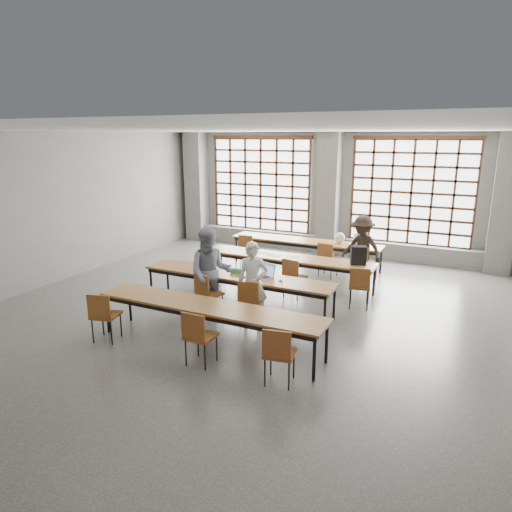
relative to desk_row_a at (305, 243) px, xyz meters
The scene contains 39 objects.
floor 3.62m from the desk_row_a, 88.92° to the right, with size 11.00×11.00×0.00m, color #464644.
ceiling 4.55m from the desk_row_a, 88.92° to the right, with size 11.00×11.00×0.00m, color silver.
wall_back 2.22m from the desk_row_a, 88.02° to the left, with size 10.00×10.00×0.00m, color slate.
wall_left 6.18m from the desk_row_a, 144.17° to the right, with size 11.00×11.00×0.00m, color slate.
column_left 4.86m from the desk_row_a, 159.48° to the left, with size 0.60×0.55×3.50m, color #565654.
column_mid 1.98m from the desk_row_a, 87.68° to the left, with size 0.60×0.55×3.50m, color #565654.
column_right 4.98m from the desk_row_a, 19.96° to the left, with size 0.60×0.55×3.50m, color #565654.
window_left 3.12m from the desk_row_a, 139.57° to the left, with size 3.32×0.12×3.00m.
window_right 3.22m from the desk_row_a, 38.76° to the left, with size 3.32×0.12×3.00m.
sill_ledge 1.79m from the desk_row_a, 87.79° to the left, with size 9.80×0.35×0.50m, color #565654.
desk_row_a is the anchor object (origin of this frame).
desk_row_b 1.75m from the desk_row_a, 83.60° to the right, with size 4.00×0.70×0.73m.
desk_row_c 3.46m from the desk_row_a, 93.12° to the right, with size 4.00×0.70×0.73m.
desk_row_d 5.15m from the desk_row_a, 87.85° to the right, with size 4.00×0.70×0.73m.
chair_back_left 1.54m from the desk_row_a, 155.73° to the right, with size 0.44×0.45×0.88m.
chair_back_mid 1.02m from the desk_row_a, 38.56° to the right, with size 0.48×0.48×0.88m.
chair_back_right 1.72m from the desk_row_a, 21.48° to the right, with size 0.42×0.43×0.88m.
chair_mid_left 2.75m from the desk_row_a, 120.56° to the right, with size 0.46×0.47×0.88m.
chair_mid_centre 2.44m from the desk_row_a, 76.19° to the right, with size 0.49×0.49×0.88m.
chair_mid_right 3.11m from the desk_row_a, 49.63° to the right, with size 0.50×0.50×0.88m.
chair_front_left 4.12m from the desk_row_a, 97.12° to the right, with size 0.52×0.52×0.88m.
chair_front_right 4.11m from the desk_row_a, 84.09° to the right, with size 0.48×0.48×0.88m.
chair_near_left 5.97m from the desk_row_a, 104.43° to the right, with size 0.52×0.52×0.88m.
chair_near_mid 5.79m from the desk_row_a, 86.11° to the right, with size 0.42×0.43×0.88m.
chair_near_right 6.03m from the desk_row_a, 73.54° to the right, with size 0.49×0.49×0.88m.
student_male 3.98m from the desk_row_a, 84.06° to the right, with size 0.57×0.37×1.55m, color silver.
student_female 3.99m from the desk_row_a, 97.03° to the right, with size 0.84×0.65×1.73m, color navy.
student_back 1.68m from the desk_row_a, 17.35° to the right, with size 1.02×0.59×1.58m, color black.
laptop_front 3.38m from the desk_row_a, 83.52° to the right, with size 0.44×0.40×0.26m.
laptop_back 1.38m from the desk_row_a, ahead, with size 0.43×0.39×0.26m.
mouse 3.56m from the desk_row_a, 77.65° to the right, with size 0.10×0.06×0.04m, color white.
green_box 3.39m from the desk_row_a, 94.04° to the right, with size 0.25×0.09×0.09m, color #2E8D3F.
phone 3.56m from the desk_row_a, 90.14° to the right, with size 0.13×0.06×0.01m, color black.
paper_sheet_a 1.74m from the desk_row_a, 103.51° to the right, with size 0.30×0.21×0.00m, color white.
paper_sheet_b 1.79m from the desk_row_a, 93.37° to the right, with size 0.30×0.21×0.00m, color white.
paper_sheet_c 1.76m from the desk_row_a, 80.37° to the right, with size 0.30×0.21×0.00m, color white.
backpack 2.48m from the desk_row_a, 43.23° to the right, with size 0.32×0.20×0.40m, color black.
plastic_bag 0.93m from the desk_row_a, ahead, with size 0.26×0.21×0.29m, color silver.
red_pouch 5.90m from the desk_row_a, 104.81° to the right, with size 0.20×0.08×0.06m, color red.
Camera 1 is at (3.86, -7.50, 3.40)m, focal length 32.00 mm.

